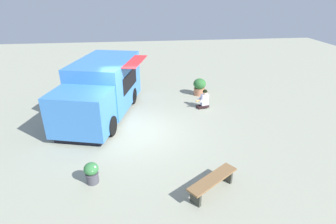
{
  "coord_description": "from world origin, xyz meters",
  "views": [
    {
      "loc": [
        0.17,
        -9.66,
        5.29
      ],
      "look_at": [
        1.32,
        0.01,
        0.76
      ],
      "focal_mm": 28.72,
      "sensor_mm": 36.0,
      "label": 1
    }
  ],
  "objects": [
    {
      "name": "planter_flowering_far",
      "position": [
        -1.3,
        -3.05,
        0.36
      ],
      "size": [
        0.43,
        0.43,
        0.67
      ],
      "color": "#47474F",
      "rests_on": "ground_plane"
    },
    {
      "name": "planter_flowering_near",
      "position": [
        3.46,
        3.67,
        0.47
      ],
      "size": [
        0.67,
        0.67,
        0.9
      ],
      "color": "#BA7654",
      "rests_on": "ground_plane"
    },
    {
      "name": "food_truck",
      "position": [
        -1.45,
        1.85,
        1.12
      ],
      "size": [
        3.95,
        5.9,
        2.36
      ],
      "color": "#3C7DCD",
      "rests_on": "ground_plane"
    },
    {
      "name": "ground_plane",
      "position": [
        0.0,
        0.0,
        0.0
      ],
      "size": [
        40.0,
        40.0,
        0.0
      ],
      "primitive_type": "plane",
      "color": "#9B9E88"
    },
    {
      "name": "plaza_bench",
      "position": [
        2.11,
        -3.86,
        0.36
      ],
      "size": [
        1.64,
        1.34,
        0.48
      ],
      "color": "brown",
      "rests_on": "ground_plane"
    },
    {
      "name": "person_customer",
      "position": [
        3.29,
        1.96,
        0.36
      ],
      "size": [
        0.76,
        0.56,
        0.92
      ],
      "color": "black",
      "rests_on": "ground_plane"
    }
  ]
}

